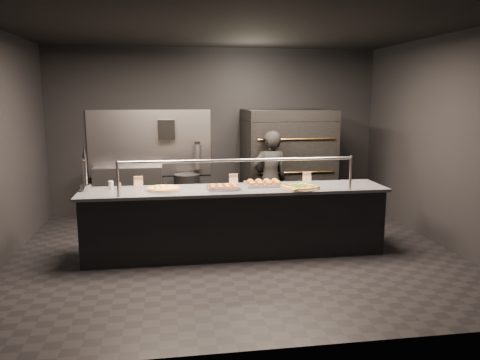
# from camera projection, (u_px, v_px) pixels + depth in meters

# --- Properties ---
(room) EXTENTS (6.04, 6.00, 3.00)m
(room) POSITION_uv_depth(u_px,v_px,m) (233.00, 145.00, 6.23)
(room) COLOR black
(room) RESTS_ON ground
(service_counter) EXTENTS (4.10, 0.78, 1.37)m
(service_counter) POSITION_uv_depth(u_px,v_px,m) (235.00, 221.00, 6.36)
(service_counter) COLOR black
(service_counter) RESTS_ON ground
(pizza_oven) EXTENTS (1.50, 1.23, 1.91)m
(pizza_oven) POSITION_uv_depth(u_px,v_px,m) (287.00, 163.00, 8.30)
(pizza_oven) COLOR black
(pizza_oven) RESTS_ON ground
(prep_shelf) EXTENTS (1.20, 0.35, 0.90)m
(prep_shelf) POSITION_uv_depth(u_px,v_px,m) (129.00, 192.00, 8.38)
(prep_shelf) COLOR #99999E
(prep_shelf) RESTS_ON ground
(towel_dispenser) EXTENTS (0.30, 0.20, 0.35)m
(towel_dispenser) POSITION_uv_depth(u_px,v_px,m) (166.00, 130.00, 8.36)
(towel_dispenser) COLOR black
(towel_dispenser) RESTS_ON room
(fire_extinguisher) EXTENTS (0.14, 0.14, 0.51)m
(fire_extinguisher) POSITION_uv_depth(u_px,v_px,m) (198.00, 156.00, 8.54)
(fire_extinguisher) COLOR #B2B2B7
(fire_extinguisher) RESTS_ON room
(beer_tap) EXTENTS (0.15, 0.22, 0.59)m
(beer_tap) POSITION_uv_depth(u_px,v_px,m) (85.00, 178.00, 6.07)
(beer_tap) COLOR silver
(beer_tap) RESTS_ON service_counter
(round_pizza) EXTENTS (0.49, 0.49, 0.03)m
(round_pizza) POSITION_uv_depth(u_px,v_px,m) (164.00, 188.00, 6.19)
(round_pizza) COLOR silver
(round_pizza) RESTS_ON service_counter
(slider_tray_a) EXTENTS (0.45, 0.34, 0.07)m
(slider_tray_a) POSITION_uv_depth(u_px,v_px,m) (224.00, 187.00, 6.21)
(slider_tray_a) COLOR silver
(slider_tray_a) RESTS_ON service_counter
(slider_tray_b) EXTENTS (0.51, 0.38, 0.08)m
(slider_tray_b) POSITION_uv_depth(u_px,v_px,m) (264.00, 183.00, 6.47)
(slider_tray_b) COLOR silver
(slider_tray_b) RESTS_ON service_counter
(square_pizza) EXTENTS (0.52, 0.52, 0.05)m
(square_pizza) POSITION_uv_depth(u_px,v_px,m) (299.00, 187.00, 6.26)
(square_pizza) COLOR silver
(square_pizza) RESTS_ON service_counter
(condiment_jar) EXTENTS (0.17, 0.07, 0.11)m
(condiment_jar) POSITION_uv_depth(u_px,v_px,m) (114.00, 185.00, 6.21)
(condiment_jar) COLOR silver
(condiment_jar) RESTS_ON service_counter
(tent_cards) EXTENTS (2.49, 0.04, 0.15)m
(tent_cards) POSITION_uv_depth(u_px,v_px,m) (228.00, 179.00, 6.53)
(tent_cards) COLOR white
(tent_cards) RESTS_ON service_counter
(trash_bin) EXTENTS (0.46, 0.46, 0.77)m
(trash_bin) POSITION_uv_depth(u_px,v_px,m) (187.00, 195.00, 8.41)
(trash_bin) COLOR black
(trash_bin) RESTS_ON ground
(worker) EXTENTS (0.64, 0.47, 1.60)m
(worker) POSITION_uv_depth(u_px,v_px,m) (270.00, 180.00, 7.58)
(worker) COLOR black
(worker) RESTS_ON ground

